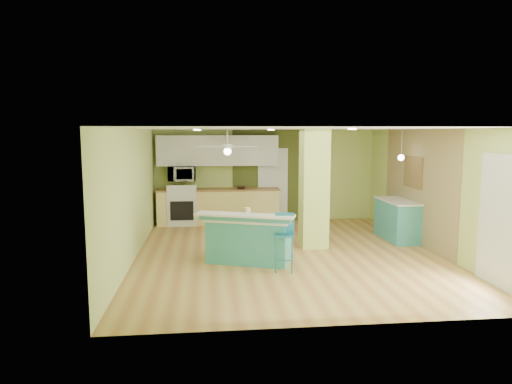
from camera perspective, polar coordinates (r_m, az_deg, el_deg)
The scene contains 23 objects.
floor at distance 9.32m, azimuth 3.91°, elevation -7.69°, with size 6.00×7.00×0.01m, color #A27038.
ceiling at distance 9.00m, azimuth 4.05°, elevation 7.93°, with size 6.00×7.00×0.01m, color white.
wall_back at distance 12.52m, azimuth 1.18°, elevation 2.06°, with size 6.00×0.01×2.50m, color #B9CF6E.
wall_front at distance 5.71m, azimuth 10.15°, elevation -4.59°, with size 6.00×0.01×2.50m, color #B9CF6E.
wall_left at distance 9.05m, azimuth -15.10°, elevation -0.28°, with size 0.01×7.00×2.50m, color #B9CF6E.
wall_right at distance 10.05m, azimuth 21.11°, elevation 0.22°, with size 0.01×7.00×2.50m, color #B9CF6E.
wood_panel at distance 10.57m, azimuth 19.55°, elevation 0.63°, with size 0.02×3.40×2.50m, color olive.
olive_accent at distance 12.53m, azimuth 2.09°, elevation 2.07°, with size 2.20×0.02×2.50m, color #465020.
interior_door at distance 12.53m, azimuth 2.11°, elevation 0.92°, with size 0.82×0.05×2.00m, color silver.
french_door at distance 8.10m, azimuth 28.24°, elevation -3.24°, with size 0.04×1.08×2.10m, color silver.
column at distance 9.69m, azimuth 7.25°, elevation 0.42°, with size 0.55×0.55×2.50m, color #B9D160.
kitchen_run at distance 12.22m, azimuth -4.71°, elevation -1.77°, with size 3.25×0.63×0.94m.
stove at distance 12.23m, azimuth -9.17°, elevation -1.90°, with size 0.76×0.66×1.08m.
upper_cabinets at distance 12.19m, azimuth -4.80°, elevation 5.19°, with size 3.20×0.34×0.80m, color silver.
microwave at distance 12.13m, azimuth -9.25°, elevation 2.27°, with size 0.70×0.48×0.39m, color white.
ceiling_fan at distance 10.88m, azimuth -3.58°, elevation 5.60°, with size 1.41×1.41×0.61m.
pendant_lamp at distance 10.51m, azimuth 17.68°, elevation 4.14°, with size 0.14×0.14×0.69m.
wall_decor at distance 10.71m, azimuth 19.04°, elevation 2.35°, with size 0.03×0.90×0.70m, color brown.
peninsula at distance 8.64m, azimuth -0.84°, elevation -5.81°, with size 1.93×1.49×0.97m.
bar_stool at distance 8.06m, azimuth 3.56°, elevation -5.06°, with size 0.40×0.40×1.02m.
side_counter at distance 10.89m, azimuth 17.19°, elevation -3.31°, with size 0.60×1.41×0.91m.
fruit_bowl at distance 12.11m, azimuth -1.87°, elevation 0.57°, with size 0.28×0.28×0.07m, color #372416.
canister at distance 8.68m, azimuth -1.14°, elevation -2.52°, with size 0.13×0.13×0.17m, color gold.
Camera 1 is at (-1.58, -8.86, 2.43)m, focal length 32.00 mm.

